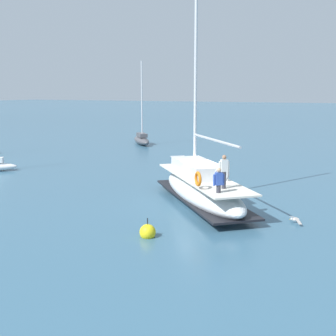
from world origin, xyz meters
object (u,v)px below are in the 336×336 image
object	(u,v)px
main_sailboat	(201,187)
moored_sloop_near	(142,139)
mooring_buoy	(148,232)
seagull	(295,219)

from	to	relation	value
main_sailboat	moored_sloop_near	size ratio (longest dim) A/B	1.41
main_sailboat	moored_sloop_near	distance (m)	26.72
moored_sloop_near	mooring_buoy	bearing A→B (deg)	-149.62
moored_sloop_near	seagull	bearing A→B (deg)	-137.02
main_sailboat	mooring_buoy	distance (m)	6.01
moored_sloop_near	mooring_buoy	distance (m)	31.73
moored_sloop_near	main_sailboat	bearing A→B (deg)	-143.27
moored_sloop_near	seagull	distance (m)	30.98
seagull	main_sailboat	bearing A→B (deg)	76.31
moored_sloop_near	mooring_buoy	world-z (taller)	moored_sloop_near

